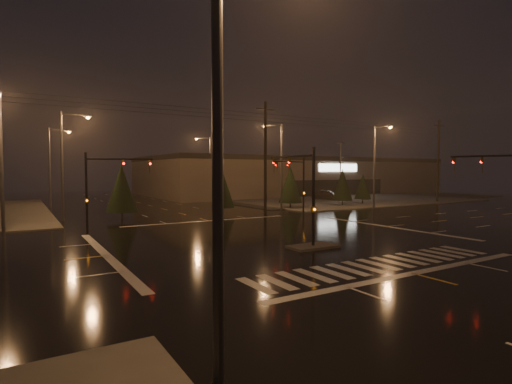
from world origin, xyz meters
TOP-DOWN VIEW (x-y plane):
  - ground at (0.00, 0.00)m, footprint 140.00×140.00m
  - sidewalk_ne at (30.00, 30.00)m, footprint 36.00×36.00m
  - median_island at (0.00, -4.00)m, footprint 3.00×1.60m
  - crosswalk at (0.00, -9.00)m, footprint 15.00×2.60m
  - stop_bar_near at (0.00, -11.00)m, footprint 16.00×0.50m
  - stop_bar_far at (0.00, 11.00)m, footprint 16.00×0.50m
  - parking_lot at (35.00, 28.00)m, footprint 50.00×24.00m
  - retail_building at (35.00, 45.99)m, footprint 60.20×28.30m
  - signal_mast_median at (0.00, -3.07)m, footprint 0.25×4.59m
  - signal_mast_ne at (9.50, 10.14)m, footprint 4.84×1.86m
  - signal_mast_nw at (-9.50, 10.14)m, footprint 4.84×1.86m
  - signal_mast_se at (10.23, -9.75)m, footprint 1.55×3.87m
  - streetlight_0 at (-11.18, -15.00)m, footprint 2.77×0.32m
  - streetlight_1 at (-11.18, 18.00)m, footprint 2.77×0.32m
  - streetlight_2 at (-11.18, 34.00)m, footprint 2.77×0.32m
  - streetlight_3 at (11.18, 16.00)m, footprint 2.77×0.32m
  - streetlight_4 at (11.18, 36.00)m, footprint 2.77×0.32m
  - streetlight_5 at (-16.00, 11.18)m, footprint 0.32×2.77m
  - streetlight_6 at (22.00, 11.18)m, footprint 0.32×2.77m
  - utility_pole_1 at (8.00, 14.00)m, footprint 2.20×0.32m
  - utility_pole_2 at (38.00, 14.00)m, footprint 2.20×0.32m
  - conifer_0 at (13.71, 17.28)m, footprint 2.89×2.89m
  - conifer_1 at (21.76, 16.72)m, footprint 2.67×2.67m
  - conifer_2 at (26.04, 17.25)m, footprint 2.25×2.25m
  - conifer_3 at (-6.60, 16.34)m, footprint 2.90×2.90m
  - conifer_4 at (3.68, 15.59)m, footprint 2.46×2.46m
  - car_parked at (26.80, 25.46)m, footprint 3.85×5.27m

SIDE VIEW (x-z plane):
  - ground at x=0.00m, z-range 0.00..0.00m
  - crosswalk at x=0.00m, z-range 0.00..0.01m
  - stop_bar_near at x=0.00m, z-range 0.00..0.01m
  - stop_bar_far at x=0.00m, z-range 0.00..0.01m
  - parking_lot at x=35.00m, z-range 0.00..0.08m
  - sidewalk_ne at x=30.00m, z-range 0.00..0.12m
  - median_island at x=0.00m, z-range 0.00..0.15m
  - car_parked at x=26.80m, z-range 0.00..1.67m
  - conifer_2 at x=26.04m, z-range 0.35..4.57m
  - conifer_4 at x=3.68m, z-range 0.35..4.89m
  - conifer_1 at x=21.76m, z-range 0.35..5.21m
  - conifer_0 at x=13.71m, z-range 0.35..5.57m
  - conifer_3 at x=-6.60m, z-range 0.35..5.58m
  - signal_mast_se at x=10.23m, z-range 0.71..6.71m
  - signal_mast_median at x=0.00m, z-range 0.75..6.75m
  - signal_mast_ne at x=9.50m, z-range 0.79..6.79m
  - signal_mast_nw at x=-9.50m, z-range 0.79..6.79m
  - retail_building at x=35.00m, z-range 0.24..7.44m
  - streetlight_0 at x=-11.18m, z-range 0.80..10.80m
  - streetlight_1 at x=-11.18m, z-range 0.80..10.80m
  - streetlight_2 at x=-11.18m, z-range 0.80..10.80m
  - streetlight_3 at x=11.18m, z-range 0.80..10.80m
  - streetlight_4 at x=11.18m, z-range 0.80..10.80m
  - streetlight_5 at x=-16.00m, z-range 0.80..10.80m
  - streetlight_6 at x=22.00m, z-range 0.80..10.80m
  - utility_pole_1 at x=8.00m, z-range 0.13..12.13m
  - utility_pole_2 at x=38.00m, z-range 0.13..12.13m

